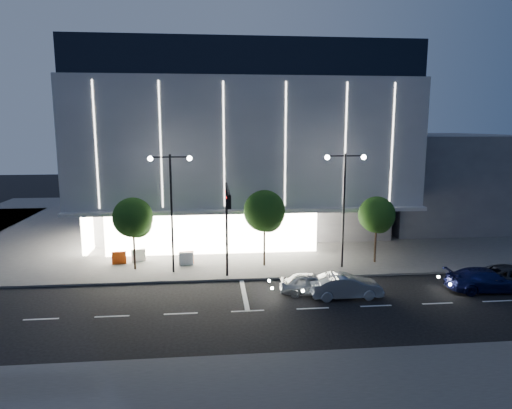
{
  "coord_description": "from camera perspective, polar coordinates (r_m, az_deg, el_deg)",
  "views": [
    {
      "loc": [
        -0.05,
        -27.43,
        11.07
      ],
      "look_at": [
        3.37,
        7.22,
        5.0
      ],
      "focal_mm": 32.0,
      "sensor_mm": 36.0,
      "label": 1
    }
  ],
  "objects": [
    {
      "name": "car_second",
      "position": [
        30.6,
        11.11,
        -9.97
      ],
      "size": [
        4.7,
        1.67,
        1.54
      ],
      "primitive_type": "imported",
      "rotation": [
        0.0,
        0.0,
        1.58
      ],
      "color": "#BABDC2",
      "rests_on": "ground"
    },
    {
      "name": "tree_left",
      "position": [
        35.66,
        -15.09,
        -1.84
      ],
      "size": [
        3.02,
        3.02,
        5.72
      ],
      "color": "black",
      "rests_on": "ground"
    },
    {
      "name": "barrier_b",
      "position": [
        38.42,
        -14.49,
        -6.17
      ],
      "size": [
        1.1,
        0.69,
        1.0
      ],
      "primitive_type": "cube",
      "rotation": [
        0.0,
        0.0,
        0.43
      ],
      "color": "white",
      "rests_on": "sidewalk_museum"
    },
    {
      "name": "tree_right",
      "position": [
        37.54,
        14.87,
        -1.48
      ],
      "size": [
        2.91,
        2.91,
        5.51
      ],
      "color": "black",
      "rests_on": "ground"
    },
    {
      "name": "car_lead",
      "position": [
        30.82,
        6.94,
        -9.82
      ],
      "size": [
        4.35,
        2.18,
        1.42
      ],
      "primitive_type": "imported",
      "rotation": [
        0.0,
        0.0,
        1.45
      ],
      "color": "#929599",
      "rests_on": "ground"
    },
    {
      "name": "street_lamp_east",
      "position": [
        35.28,
        10.98,
        1.37
      ],
      "size": [
        3.16,
        0.36,
        9.0
      ],
      "color": "black",
      "rests_on": "ground"
    },
    {
      "name": "museum",
      "position": [
        49.86,
        -2.17,
        7.82
      ],
      "size": [
        30.0,
        25.8,
        18.0
      ],
      "color": "#4C4C51",
      "rests_on": "ground"
    },
    {
      "name": "car_fourth",
      "position": [
        36.4,
        29.36,
        -7.86
      ],
      "size": [
        5.67,
        2.87,
        1.54
      ],
      "primitive_type": "imported",
      "rotation": [
        0.0,
        0.0,
        1.63
      ],
      "color": "#28282D",
      "rests_on": "ground"
    },
    {
      "name": "ground",
      "position": [
        29.58,
        -5.24,
        -12.13
      ],
      "size": [
        160.0,
        160.0,
        0.0
      ],
      "primitive_type": "plane",
      "color": "black",
      "rests_on": "ground"
    },
    {
      "name": "annex_building",
      "position": [
        57.97,
        21.14,
        3.21
      ],
      "size": [
        16.0,
        20.0,
        10.0
      ],
      "primitive_type": "cube",
      "color": "#4C4C51",
      "rests_on": "ground"
    },
    {
      "name": "barrier_d",
      "position": [
        36.74,
        -8.74,
        -6.71
      ],
      "size": [
        1.11,
        0.28,
        1.0
      ],
      "primitive_type": "cube",
      "rotation": [
        0.0,
        0.0,
        -0.02
      ],
      "color": "silver",
      "rests_on": "sidewalk_museum"
    },
    {
      "name": "tree_mid",
      "position": [
        35.34,
        1.09,
        -1.1
      ],
      "size": [
        3.25,
        3.25,
        6.15
      ],
      "color": "black",
      "rests_on": "ground"
    },
    {
      "name": "barrier_a",
      "position": [
        38.14,
        -16.74,
        -6.4
      ],
      "size": [
        1.12,
        0.39,
        1.0
      ],
      "primitive_type": "cube",
      "rotation": [
        0.0,
        0.0,
        0.13
      ],
      "color": "#EE450D",
      "rests_on": "sidewalk_museum"
    },
    {
      "name": "sidewalk_museum",
      "position": [
        52.83,
        -0.03,
        -2.12
      ],
      "size": [
        70.0,
        40.0,
        0.15
      ],
      "primitive_type": "cube",
      "color": "#474747",
      "rests_on": "ground"
    },
    {
      "name": "car_third",
      "position": [
        34.83,
        26.8,
        -8.41
      ],
      "size": [
        5.37,
        2.31,
        1.54
      ],
      "primitive_type": "imported",
      "rotation": [
        0.0,
        0.0,
        1.54
      ],
      "color": "#14184B",
      "rests_on": "ground"
    },
    {
      "name": "barrier_c",
      "position": [
        36.98,
        -8.67,
        -6.59
      ],
      "size": [
        1.13,
        0.44,
        1.0
      ],
      "primitive_type": "cube",
      "rotation": [
        0.0,
        0.0,
        0.17
      ],
      "color": "#C4350A",
      "rests_on": "sidewalk_museum"
    },
    {
      "name": "street_lamp_west",
      "position": [
        33.95,
        -10.56,
        1.06
      ],
      "size": [
        3.16,
        0.36,
        9.0
      ],
      "color": "black",
      "rests_on": "ground"
    },
    {
      "name": "traffic_mast",
      "position": [
        31.37,
        -3.61,
        -1.24
      ],
      "size": [
        0.33,
        5.89,
        7.07
      ],
      "color": "black",
      "rests_on": "ground"
    }
  ]
}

